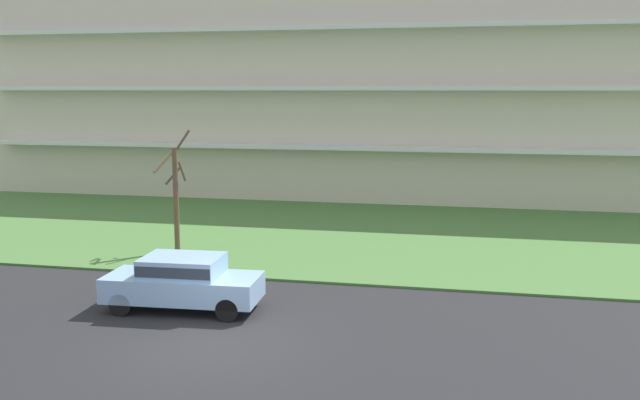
% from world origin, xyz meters
% --- Properties ---
extents(ground, '(160.00, 160.00, 0.00)m').
position_xyz_m(ground, '(0.00, 0.00, 0.00)').
color(ground, '#232326').
extents(grass_lawn_strip, '(80.00, 16.00, 0.08)m').
position_xyz_m(grass_lawn_strip, '(0.00, 14.00, 0.04)').
color(grass_lawn_strip, '#477238').
rests_on(grass_lawn_strip, ground).
extents(apartment_building, '(44.91, 13.97, 12.66)m').
position_xyz_m(apartment_building, '(0.00, 28.51, 6.33)').
color(apartment_building, beige).
rests_on(apartment_building, ground).
extents(tree_left, '(1.32, 1.09, 4.78)m').
position_xyz_m(tree_left, '(-4.87, 9.09, 2.33)').
color(tree_left, brown).
rests_on(tree_left, ground).
extents(sedan_blue_near_left, '(4.49, 2.03, 1.57)m').
position_xyz_m(sedan_blue_near_left, '(-1.82, 2.50, 0.87)').
color(sedan_blue_near_left, '#8CB2E0').
rests_on(sedan_blue_near_left, ground).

